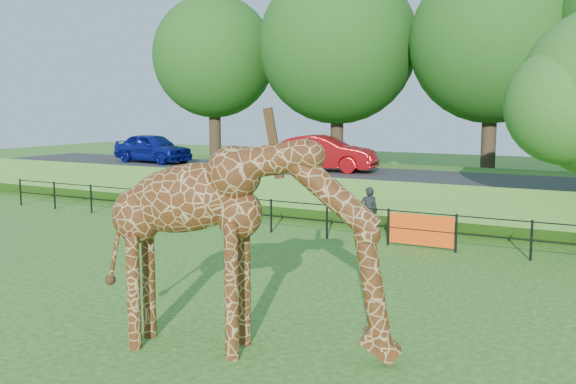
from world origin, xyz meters
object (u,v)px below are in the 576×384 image
object	(u,v)px
car_blue	(153,148)
giraffe	(247,247)
car_red	(323,153)
visitor	(369,211)

from	to	relation	value
car_blue	giraffe	bearing A→B (deg)	-128.92
car_blue	car_red	distance (m)	8.82
car_blue	car_red	world-z (taller)	car_red
giraffe	car_red	bearing A→B (deg)	96.33
giraffe	car_red	size ratio (longest dim) A/B	1.14
giraffe	car_red	distance (m)	16.19
car_blue	car_red	bearing A→B (deg)	-81.98
giraffe	visitor	size ratio (longest dim) A/B	3.30
car_red	visitor	world-z (taller)	car_red
giraffe	visitor	xyz separation A→B (m)	(-1.89, 10.30, -1.04)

